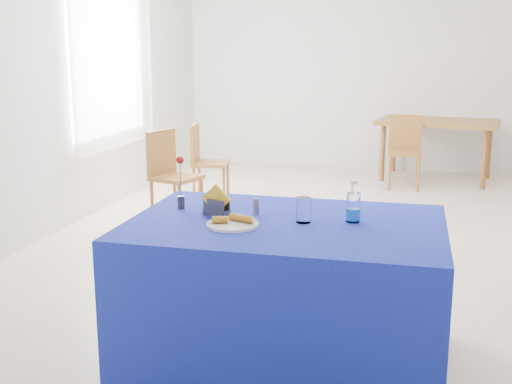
% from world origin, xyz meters
% --- Properties ---
extents(floor, '(7.00, 7.00, 0.00)m').
position_xyz_m(floor, '(0.00, 0.00, 0.00)').
color(floor, beige).
rests_on(floor, ground).
extents(room_shell, '(7.00, 7.00, 7.00)m').
position_xyz_m(room_shell, '(0.00, 0.00, 1.75)').
color(room_shell, silver).
rests_on(room_shell, ground).
extents(window_pane, '(0.04, 1.50, 1.60)m').
position_xyz_m(window_pane, '(-2.47, 0.80, 1.55)').
color(window_pane, white).
rests_on(window_pane, room_shell).
extents(curtain, '(0.04, 1.75, 1.85)m').
position_xyz_m(curtain, '(-2.40, 0.80, 1.55)').
color(curtain, white).
rests_on(curtain, room_shell).
extents(plate, '(0.26, 0.26, 0.01)m').
position_xyz_m(plate, '(-0.26, -2.39, 0.77)').
color(plate, silver).
rests_on(plate, blue_table).
extents(drinking_glass, '(0.08, 0.08, 0.13)m').
position_xyz_m(drinking_glass, '(0.08, -2.23, 0.82)').
color(drinking_glass, white).
rests_on(drinking_glass, blue_table).
extents(salt_shaker, '(0.03, 0.03, 0.08)m').
position_xyz_m(salt_shaker, '(-0.34, -2.17, 0.80)').
color(salt_shaker, slate).
rests_on(salt_shaker, blue_table).
extents(pepper_shaker, '(0.03, 0.03, 0.08)m').
position_xyz_m(pepper_shaker, '(-0.20, -2.12, 0.80)').
color(pepper_shaker, slate).
rests_on(pepper_shaker, blue_table).
extents(blue_table, '(1.60, 1.10, 0.76)m').
position_xyz_m(blue_table, '(-0.01, -2.24, 0.38)').
color(blue_table, navy).
rests_on(blue_table, floor).
extents(water_bottle, '(0.07, 0.07, 0.21)m').
position_xyz_m(water_bottle, '(0.32, -2.16, 0.83)').
color(water_bottle, white).
rests_on(water_bottle, blue_table).
extents(napkin_holder, '(0.16, 0.11, 0.17)m').
position_xyz_m(napkin_holder, '(-0.40, -2.20, 0.81)').
color(napkin_holder, '#3D3D42').
rests_on(napkin_holder, blue_table).
extents(rose_vase, '(0.04, 0.04, 0.29)m').
position_xyz_m(rose_vase, '(-0.63, -2.11, 0.90)').
color(rose_vase, '#242428').
rests_on(rose_vase, blue_table).
extents(oak_table, '(1.57, 1.15, 0.76)m').
position_xyz_m(oak_table, '(0.90, 2.91, 0.68)').
color(oak_table, olive).
rests_on(oak_table, floor).
extents(chair_bg_left, '(0.40, 0.40, 0.86)m').
position_xyz_m(chair_bg_left, '(0.51, 2.37, 0.49)').
color(chair_bg_left, '#965E2B').
rests_on(chair_bg_left, floor).
extents(chair_win_a, '(0.49, 0.49, 0.87)m').
position_xyz_m(chair_win_a, '(-1.62, 0.25, 0.50)').
color(chair_win_a, '#965E2B').
rests_on(chair_win_a, floor).
extents(chair_win_b, '(0.43, 0.43, 0.84)m').
position_xyz_m(chair_win_b, '(-1.57, 1.12, 0.48)').
color(chair_win_b, '#965E2B').
rests_on(chair_win_b, floor).
extents(banana_pieces, '(0.21, 0.12, 0.04)m').
position_xyz_m(banana_pieces, '(-0.25, -2.37, 0.79)').
color(banana_pieces, gold).
rests_on(banana_pieces, plate).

